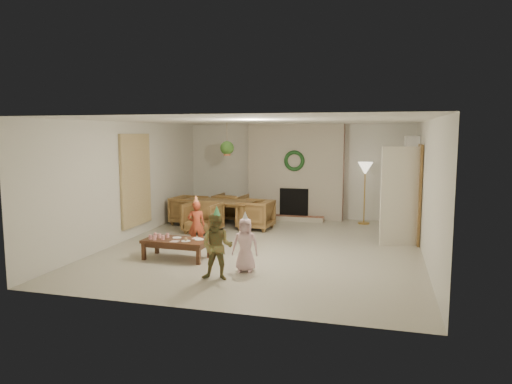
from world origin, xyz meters
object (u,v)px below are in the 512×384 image
(coffee_table_top, at_px, (177,241))
(child_pink, at_px, (245,245))
(dining_chair_right, at_px, (256,214))
(child_plaid, at_px, (217,247))
(child_red, at_px, (196,225))
(dining_chair_left, at_px, (189,210))
(dining_chair_near, at_px, (203,217))
(dining_table, at_px, (218,213))
(dining_chair_far, at_px, (231,207))

(coffee_table_top, height_order, child_pink, child_pink)
(dining_chair_right, distance_m, child_plaid, 3.92)
(dining_chair_right, bearing_deg, child_red, -11.15)
(child_pink, bearing_deg, child_plaid, -124.29)
(dining_chair_left, bearing_deg, child_pink, -139.06)
(dining_chair_right, bearing_deg, child_pink, 17.85)
(dining_chair_left, height_order, coffee_table_top, dining_chair_left)
(dining_chair_right, height_order, child_plaid, child_plaid)
(child_plaid, bearing_deg, dining_chair_near, 111.04)
(coffee_table_top, bearing_deg, dining_table, 97.51)
(dining_table, bearing_deg, dining_chair_near, -90.00)
(dining_table, relative_size, child_plaid, 1.73)
(child_pink, bearing_deg, child_red, 132.59)
(coffee_table_top, relative_size, child_pink, 1.32)
(coffee_table_top, xyz_separation_m, child_plaid, (1.13, -0.95, 0.19))
(dining_chair_near, bearing_deg, dining_chair_right, 38.66)
(dining_chair_near, bearing_deg, dining_table, 90.00)
(dining_chair_near, xyz_separation_m, child_pink, (1.80, -2.66, 0.10))
(dining_chair_left, distance_m, dining_chair_right, 1.78)
(dining_table, bearing_deg, coffee_table_top, -78.80)
(dining_chair_far, bearing_deg, coffee_table_top, 98.89)
(child_plaid, xyz_separation_m, child_pink, (0.30, 0.53, -0.08))
(dining_chair_left, relative_size, child_plaid, 0.74)
(dining_chair_far, height_order, child_plaid, child_plaid)
(dining_chair_near, height_order, child_red, child_red)
(dining_chair_far, bearing_deg, child_red, 100.77)
(dining_table, height_order, dining_chair_near, dining_chair_near)
(dining_table, height_order, dining_chair_right, dining_chair_right)
(dining_chair_left, relative_size, dining_chair_right, 1.00)
(dining_chair_left, bearing_deg, dining_chair_right, -90.00)
(dining_chair_far, xyz_separation_m, dining_chair_left, (-0.86, -0.71, 0.00))
(child_red, bearing_deg, dining_chair_far, -106.69)
(child_plaid, bearing_deg, dining_chair_left, 114.48)
(coffee_table_top, bearing_deg, child_plaid, -38.53)
(dining_chair_left, height_order, child_pink, child_pink)
(dining_chair_right, relative_size, coffee_table_top, 0.66)
(coffee_table_top, bearing_deg, dining_chair_left, 111.18)
(dining_chair_far, height_order, dining_chair_right, same)
(child_plaid, distance_m, child_pink, 0.61)
(child_pink, bearing_deg, dining_chair_far, 105.96)
(dining_chair_far, bearing_deg, dining_table, 90.00)
(child_red, xyz_separation_m, child_pink, (1.37, -1.24, -0.02))
(child_pink, bearing_deg, coffee_table_top, 158.19)
(dining_chair_far, relative_size, child_red, 0.82)
(dining_chair_near, relative_size, child_plaid, 0.74)
(dining_chair_far, distance_m, coffee_table_top, 3.83)
(dining_chair_far, relative_size, child_plaid, 0.74)
(dining_chair_far, bearing_deg, child_pink, 116.71)
(dining_chair_far, bearing_deg, child_plaid, 111.29)
(dining_chair_near, height_order, dining_chair_left, same)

